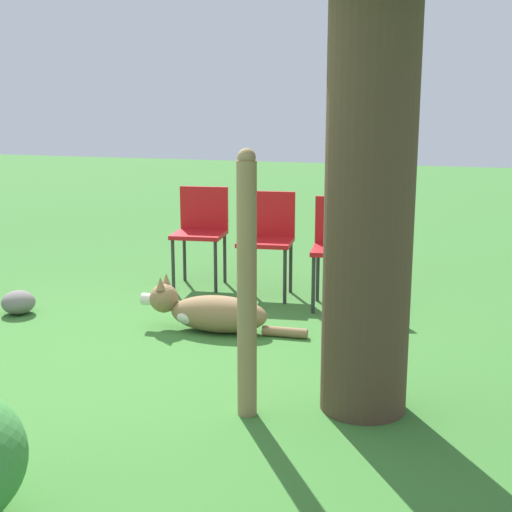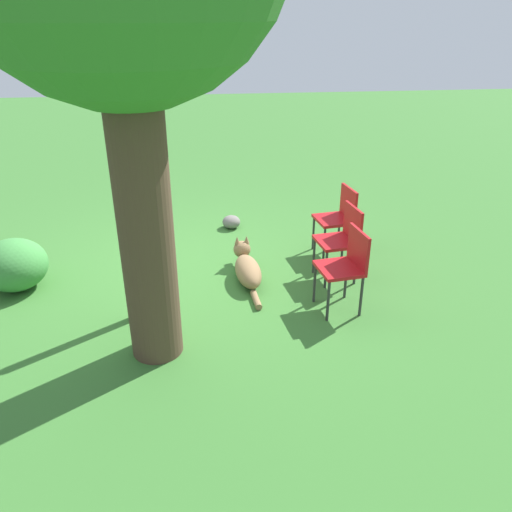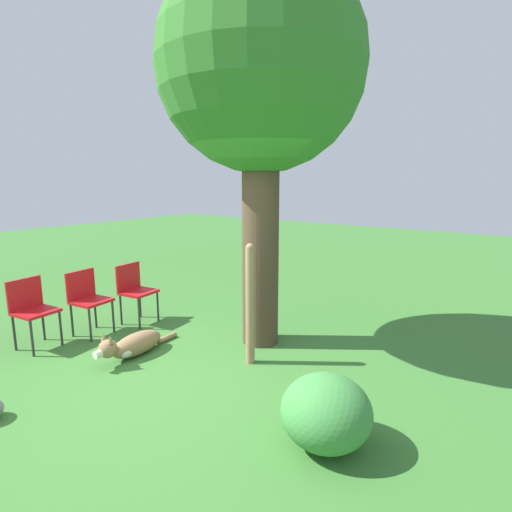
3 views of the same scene
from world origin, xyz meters
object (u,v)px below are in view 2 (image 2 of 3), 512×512
object	(u,v)px
red_chair_1	(342,237)
red_chair_2	(346,263)
dog	(247,268)
fence_post	(127,256)
red_chair_0	(339,215)

from	to	relation	value
red_chair_1	red_chair_2	bearing A→B (deg)	69.96
dog	red_chair_1	xyz separation A→B (m)	(-1.09, 0.11, 0.38)
dog	fence_post	world-z (taller)	fence_post
red_chair_0	red_chair_1	size ratio (longest dim) A/B	1.00
dog	red_chair_0	world-z (taller)	red_chair_0
red_chair_0	fence_post	bearing A→B (deg)	19.53
fence_post	dog	bearing A→B (deg)	-150.18
red_chair_0	red_chair_1	xyz separation A→B (m)	(0.15, 0.66, 0.00)
red_chair_1	red_chair_2	distance (m)	0.68
red_chair_2	fence_post	bearing A→B (deg)	-9.13
red_chair_0	red_chair_2	xyz separation A→B (m)	(0.29, 1.32, 0.00)
red_chair_1	dog	bearing A→B (deg)	-13.15
dog	red_chair_2	bearing A→B (deg)	-133.14
red_chair_1	red_chair_2	world-z (taller)	same
fence_post	red_chair_2	size ratio (longest dim) A/B	1.60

